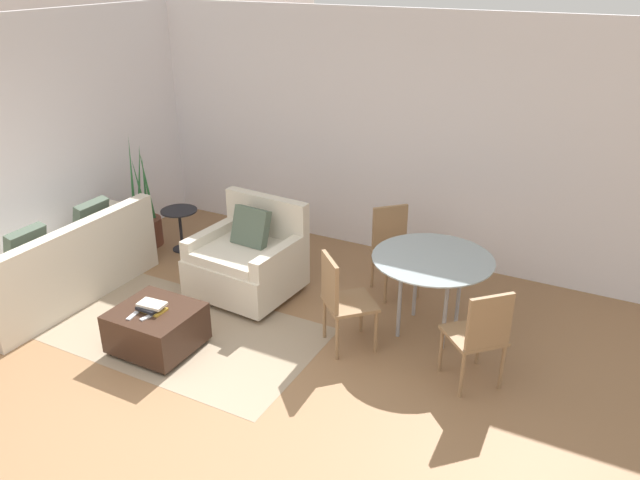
% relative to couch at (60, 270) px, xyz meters
% --- Properties ---
extents(ground_plane, '(20.00, 20.00, 0.00)m').
position_rel_couch_xyz_m(ground_plane, '(2.20, -1.04, -0.30)').
color(ground_plane, '#936B47').
extents(wall_back, '(12.00, 0.06, 2.75)m').
position_rel_couch_xyz_m(wall_back, '(2.20, 2.63, 1.07)').
color(wall_back, white).
rests_on(wall_back, ground_plane).
extents(wall_left, '(0.06, 12.00, 2.75)m').
position_rel_couch_xyz_m(wall_left, '(-0.54, 0.46, 1.07)').
color(wall_left, white).
rests_on(wall_left, ground_plane).
extents(area_rug, '(2.47, 1.47, 0.01)m').
position_rel_couch_xyz_m(area_rug, '(1.59, 0.01, -0.30)').
color(area_rug, gray).
rests_on(area_rug, ground_plane).
extents(couch, '(0.84, 2.03, 0.91)m').
position_rel_couch_xyz_m(couch, '(0.00, 0.00, 0.00)').
color(couch, beige).
rests_on(couch, ground_plane).
extents(armchair, '(1.05, 0.98, 0.97)m').
position_rel_couch_xyz_m(armchair, '(1.66, 0.96, 0.07)').
color(armchair, beige).
rests_on(armchair, ground_plane).
extents(ottoman, '(0.70, 0.65, 0.40)m').
position_rel_couch_xyz_m(ottoman, '(1.52, -0.29, -0.08)').
color(ottoman, '#382319').
rests_on(ottoman, ground_plane).
extents(book_stack, '(0.25, 0.18, 0.07)m').
position_rel_couch_xyz_m(book_stack, '(1.50, -0.30, 0.13)').
color(book_stack, gold).
rests_on(book_stack, ottoman).
extents(tv_remote_primary, '(0.06, 0.14, 0.01)m').
position_rel_couch_xyz_m(tv_remote_primary, '(1.42, -0.46, 0.10)').
color(tv_remote_primary, '#B7B7BC').
rests_on(tv_remote_primary, ottoman).
extents(tv_remote_secondary, '(0.08, 0.17, 0.01)m').
position_rel_couch_xyz_m(tv_remote_secondary, '(1.55, -0.40, 0.10)').
color(tv_remote_secondary, '#B7B7BC').
rests_on(tv_remote_secondary, ottoman).
extents(potted_plant, '(0.37, 0.37, 1.36)m').
position_rel_couch_xyz_m(potted_plant, '(-0.11, 1.39, -0.04)').
color(potted_plant, brown).
rests_on(potted_plant, ground_plane).
extents(side_table, '(0.43, 0.43, 0.51)m').
position_rel_couch_xyz_m(side_table, '(0.36, 1.46, 0.06)').
color(side_table, black).
rests_on(side_table, ground_plane).
extents(dining_table, '(1.10, 1.10, 0.77)m').
position_rel_couch_xyz_m(dining_table, '(3.56, 1.11, 0.38)').
color(dining_table, '#99A8AD').
rests_on(dining_table, ground_plane).
extents(dining_chair_near_left, '(0.59, 0.59, 0.90)m').
position_rel_couch_xyz_m(dining_chair_near_left, '(2.95, 0.50, 0.22)').
color(dining_chair_near_left, '#93704C').
rests_on(dining_chair_near_left, ground_plane).
extents(dining_chair_near_right, '(0.59, 0.59, 0.90)m').
position_rel_couch_xyz_m(dining_chair_near_right, '(4.18, 0.50, 0.22)').
color(dining_chair_near_right, '#93704C').
rests_on(dining_chair_near_right, ground_plane).
extents(dining_chair_far_left, '(0.59, 0.59, 0.90)m').
position_rel_couch_xyz_m(dining_chair_far_left, '(2.95, 1.73, 0.22)').
color(dining_chair_far_left, '#93704C').
rests_on(dining_chair_far_left, ground_plane).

